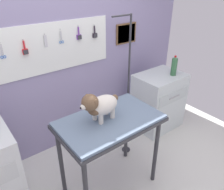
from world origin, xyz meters
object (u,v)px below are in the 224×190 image
object	(u,v)px
grooming_table	(109,127)
dog	(100,105)
grooming_arm	(127,97)
cabinet_right	(158,101)
soda_bottle	(174,66)

from	to	relation	value
grooming_table	dog	bearing A→B (deg)	153.97
grooming_arm	dog	size ratio (longest dim) A/B	4.11
grooming_arm	cabinet_right	size ratio (longest dim) A/B	2.08
cabinet_right	soda_bottle	bearing A→B (deg)	-37.26
grooming_arm	cabinet_right	distance (m)	0.88
grooming_arm	soda_bottle	bearing A→B (deg)	3.72
grooming_table	cabinet_right	xyz separation A→B (m)	(1.28, 0.48, -0.37)
dog	soda_bottle	distance (m)	1.53
dog	cabinet_right	bearing A→B (deg)	18.02
grooming_table	cabinet_right	size ratio (longest dim) A/B	1.17
grooming_table	grooming_arm	xyz separation A→B (m)	(0.51, 0.32, 0.03)
grooming_arm	dog	world-z (taller)	grooming_arm
grooming_table	grooming_arm	bearing A→B (deg)	32.26
grooming_arm	soda_bottle	world-z (taller)	grooming_arm
grooming_arm	soda_bottle	distance (m)	0.92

